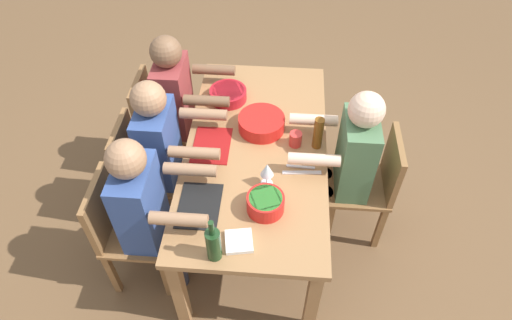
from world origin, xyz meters
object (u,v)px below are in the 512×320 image
at_px(chair_near_center, 371,182).
at_px(serving_bowl_greens, 265,202).
at_px(chair_far_left, 124,227).
at_px(wine_bottle, 213,244).
at_px(diner_far_right, 180,100).
at_px(cup_near_center, 296,139).
at_px(dining_table, 256,158).
at_px(diner_far_left, 148,207).
at_px(chair_far_center, 144,168).
at_px(chair_far_right, 159,121).
at_px(diner_far_center, 166,148).
at_px(serving_bowl_salad, 261,122).
at_px(diner_near_center, 348,158).
at_px(serving_bowl_pasta, 228,94).
at_px(wine_glass, 267,170).
at_px(beer_bottle, 318,133).
at_px(napkin_stack, 239,241).

distance_m(chair_near_center, serving_bowl_greens, 0.88).
bearing_deg(chair_far_left, wine_bottle, -116.38).
height_order(chair_far_left, wine_bottle, wine_bottle).
bearing_deg(diner_far_right, cup_near_center, -117.32).
distance_m(dining_table, serving_bowl_greens, 0.49).
distance_m(chair_near_center, wine_bottle, 1.25).
xyz_separation_m(chair_far_left, diner_far_left, (0.00, -0.18, 0.21)).
bearing_deg(wine_bottle, chair_far_center, 38.26).
xyz_separation_m(diner_far_left, serving_bowl_greens, (0.01, -0.66, 0.10)).
bearing_deg(chair_far_left, chair_far_right, 0.00).
xyz_separation_m(diner_far_center, chair_far_left, (-0.47, 0.18, -0.21)).
bearing_deg(dining_table, serving_bowl_salad, -6.90).
bearing_deg(chair_far_left, diner_near_center, -70.56).
bearing_deg(diner_far_center, wine_bottle, -151.12).
distance_m(diner_far_left, cup_near_center, 0.97).
bearing_deg(diner_far_center, dining_table, -90.00).
bearing_deg(serving_bowl_pasta, diner_far_center, 142.77).
xyz_separation_m(diner_far_center, wine_bottle, (-0.77, -0.43, 0.15)).
xyz_separation_m(diner_far_center, wine_glass, (-0.28, -0.66, 0.16)).
distance_m(diner_far_center, serving_bowl_pasta, 0.58).
bearing_deg(cup_near_center, serving_bowl_pasta, 48.90).
bearing_deg(beer_bottle, chair_near_center, -96.87).
bearing_deg(chair_far_center, diner_near_center, -90.00).
distance_m(chair_far_left, serving_bowl_salad, 1.06).
bearing_deg(serving_bowl_greens, chair_far_left, 90.53).
relative_size(diner_near_center, chair_far_left, 1.41).
bearing_deg(dining_table, serving_bowl_pasta, 26.42).
distance_m(chair_far_right, serving_bowl_pasta, 0.61).
distance_m(diner_far_right, serving_bowl_greens, 1.15).
height_order(diner_far_left, wine_glass, diner_far_left).
height_order(chair_far_center, wine_bottle, wine_bottle).
distance_m(chair_far_left, beer_bottle, 1.30).
height_order(diner_far_right, serving_bowl_salad, diner_far_right).
distance_m(chair_far_right, beer_bottle, 1.27).
bearing_deg(diner_far_center, chair_far_left, 158.71).
distance_m(chair_near_center, serving_bowl_salad, 0.82).
height_order(diner_far_left, napkin_stack, diner_far_left).
height_order(chair_far_center, napkin_stack, chair_far_center).
bearing_deg(chair_far_center, chair_far_left, 180.00).
relative_size(diner_far_left, serving_bowl_pasta, 4.72).
relative_size(chair_near_center, cup_near_center, 8.99).
relative_size(diner_near_center, serving_bowl_greens, 5.81).
distance_m(diner_far_right, wine_glass, 1.01).
bearing_deg(napkin_stack, diner_far_center, 38.11).
relative_size(chair_far_right, diner_far_right, 0.71).
xyz_separation_m(beer_bottle, cup_near_center, (0.00, 0.13, -0.06)).
xyz_separation_m(diner_far_right, beer_bottle, (-0.42, -0.95, 0.15)).
height_order(diner_far_center, cup_near_center, diner_far_center).
height_order(diner_near_center, serving_bowl_greens, diner_near_center).
xyz_separation_m(serving_bowl_greens, wine_glass, (0.18, 0.00, 0.06)).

